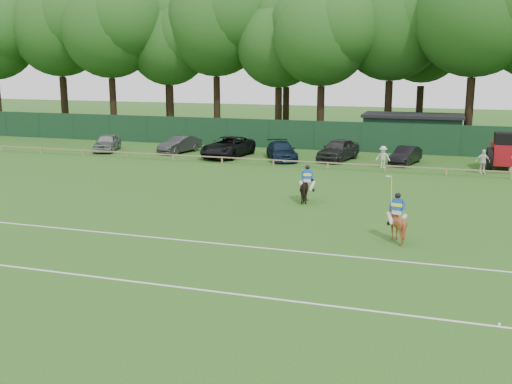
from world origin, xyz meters
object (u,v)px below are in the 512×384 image
at_px(sedan_grey, 180,144).
at_px(utility_shed, 412,132).
at_px(polo_ball, 499,324).
at_px(estate_black, 406,155).
at_px(horse_dark, 307,189).
at_px(horse_chestnut, 396,224).
at_px(spectator_mid, 483,162).
at_px(hatch_grey, 338,150).
at_px(suv_black, 228,147).
at_px(tractor, 503,152).
at_px(sedan_navy, 282,151).
at_px(sedan_silver, 107,143).
at_px(spectator_left, 383,157).

distance_m(sedan_grey, utility_shed, 19.99).
bearing_deg(polo_ball, estate_black, 99.46).
xyz_separation_m(horse_dark, horse_chestnut, (5.19, -5.82, 0.03)).
bearing_deg(utility_shed, spectator_mid, -63.56).
bearing_deg(hatch_grey, suv_black, -160.44).
distance_m(estate_black, utility_shed, 8.18).
xyz_separation_m(sedan_grey, estate_black, (18.36, -0.13, -0.05)).
bearing_deg(suv_black, tractor, 6.75).
xyz_separation_m(spectator_mid, polo_ball, (-0.60, -25.28, -0.79)).
bearing_deg(polo_ball, tractor, 85.82).
xyz_separation_m(horse_chestnut, sedan_navy, (-10.33, 19.28, -0.05)).
relative_size(sedan_silver, tractor, 1.33).
relative_size(sedan_navy, tractor, 1.49).
xyz_separation_m(sedan_silver, sedan_grey, (6.24, 1.06, -0.04)).
relative_size(sedan_silver, sedan_navy, 0.89).
bearing_deg(spectator_left, suv_black, 174.38).
bearing_deg(spectator_mid, sedan_grey, 154.46).
distance_m(sedan_grey, suv_black, 4.69).
distance_m(horse_chestnut, tractor, 20.40).
height_order(horse_dark, tractor, tractor).
distance_m(suv_black, polo_ball, 32.71).
relative_size(hatch_grey, spectator_left, 3.07).
distance_m(estate_black, tractor, 6.67).
relative_size(sedan_grey, suv_black, 0.73).
height_order(horse_chestnut, utility_shed, utility_shed).
xyz_separation_m(horse_chestnut, sedan_silver, (-25.66, 19.22, -0.02)).
height_order(polo_ball, utility_shed, utility_shed).
bearing_deg(spectator_mid, suv_black, 155.54).
relative_size(spectator_left, utility_shed, 0.19).
xyz_separation_m(estate_black, polo_ball, (4.63, -27.79, -0.60)).
xyz_separation_m(horse_dark, estate_black, (4.14, 14.34, -0.07)).
height_order(sedan_silver, tractor, tractor).
xyz_separation_m(horse_chestnut, spectator_mid, (4.17, 17.65, 0.09)).
height_order(sedan_grey, tractor, tractor).
bearing_deg(horse_dark, polo_ball, 109.93).
xyz_separation_m(sedan_grey, sedan_navy, (9.09, -1.00, 0.00)).
height_order(sedan_grey, hatch_grey, hatch_grey).
bearing_deg(horse_chestnut, utility_shed, -73.31).
xyz_separation_m(hatch_grey, estate_black, (5.08, -0.24, -0.18)).
bearing_deg(horse_chestnut, sedan_grey, -31.82).
height_order(horse_dark, polo_ball, horse_dark).
relative_size(spectator_left, tractor, 0.49).
height_order(sedan_grey, polo_ball, sedan_grey).
bearing_deg(utility_shed, sedan_silver, -159.73).
relative_size(sedan_silver, spectator_left, 2.70).
bearing_deg(hatch_grey, tractor, 9.24).
bearing_deg(hatch_grey, sedan_navy, -152.04).
bearing_deg(sedan_navy, estate_black, -19.60).
relative_size(sedan_silver, spectator_mid, 2.55).
relative_size(horse_chestnut, suv_black, 0.26).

